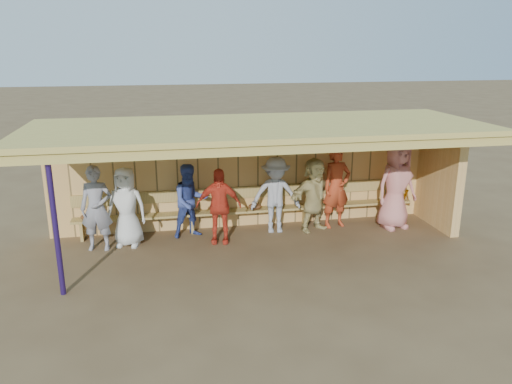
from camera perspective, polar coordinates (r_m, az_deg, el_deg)
ground at (r=10.30m, az=0.38°, el=-6.15°), size 90.00×90.00×0.00m
player_a at (r=10.33m, az=-17.77°, el=-1.81°), size 0.68×0.50×1.72m
player_b at (r=10.40m, az=-14.59°, el=-1.66°), size 0.92×0.72×1.65m
player_c at (r=10.63m, az=-7.52°, el=-1.02°), size 0.90×0.78×1.59m
player_d at (r=10.26m, az=-4.28°, el=-1.59°), size 0.98×0.55×1.58m
player_e at (r=10.81m, az=2.25°, el=-0.36°), size 1.14×0.73×1.67m
player_f at (r=10.99m, az=6.68°, el=-0.28°), size 1.58×1.06×1.64m
player_g at (r=11.25m, az=9.18°, el=0.55°), size 0.75×0.57×1.84m
player_h at (r=11.45m, az=15.73°, el=0.74°), size 1.07×0.81×1.97m
dugout_structure at (r=10.51m, az=1.73°, el=4.00°), size 8.80×3.20×2.50m
bench at (r=11.15m, az=-0.77°, el=-1.49°), size 7.60×0.34×0.93m
dugout_equipment at (r=10.96m, az=-3.43°, el=-2.05°), size 7.29×0.62×0.80m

